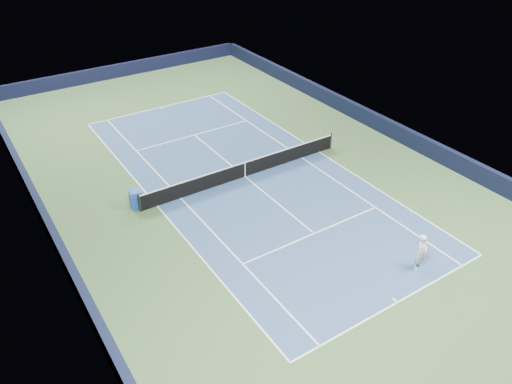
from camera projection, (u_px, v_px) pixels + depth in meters
ground at (245, 177)px, 28.88m from camera, size 40.00×40.00×0.00m
wall_far at (122, 70)px, 42.50m from camera, size 22.00×0.35×1.10m
wall_right at (381, 124)px, 33.52m from camera, size 0.35×40.00×1.10m
wall_left at (51, 231)px, 23.63m from camera, size 0.35×40.00×1.10m
court_surface at (245, 177)px, 28.88m from camera, size 10.97×23.77×0.01m
baseline_far at (161, 107)px, 37.22m from camera, size 10.97×0.08×0.00m
baseline_near at (398, 302)px, 20.52m from camera, size 10.97×0.08×0.00m
sideline_doubles_right at (319, 152)px, 31.38m from camera, size 0.08×23.77×0.00m
sideline_doubles_left at (157, 206)px, 26.37m from camera, size 0.08×23.77×0.00m
sideline_singles_right at (302, 158)px, 30.75m from camera, size 0.08×23.77×0.00m
sideline_singles_left at (181, 198)px, 26.99m from camera, size 0.08×23.77×0.00m
service_line_far at (194, 135)px, 33.37m from camera, size 8.23×0.08×0.00m
service_line_near at (314, 234)px, 24.38m from camera, size 8.23×0.08×0.00m
center_service_line at (245, 177)px, 28.87m from camera, size 0.08×12.80×0.00m
center_mark_far at (162, 108)px, 37.11m from camera, size 0.08×0.30×0.00m
center_mark_near at (395, 300)px, 20.63m from camera, size 0.08×0.30×0.00m
tennis_net at (245, 169)px, 28.60m from camera, size 12.90×0.10×1.07m
sponsor_cube at (136, 199)px, 26.01m from camera, size 0.72×0.67×1.03m
tennis_player at (421, 252)px, 21.86m from camera, size 0.83×1.30×2.37m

